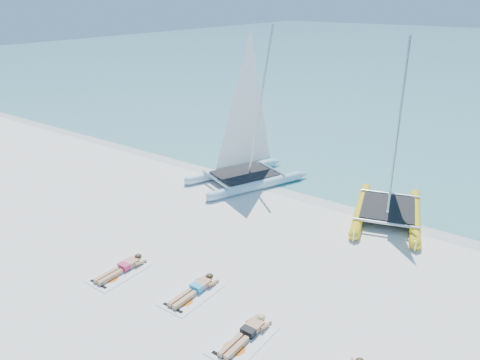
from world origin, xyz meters
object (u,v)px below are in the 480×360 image
object	(u,v)px
catamaran_blue	(246,137)
towel_a	(119,273)
sunbather_a	(123,267)
towel_b	(191,295)
sunbather_c	(247,333)
sunbather_b	(196,288)
towel_c	(243,341)
catamaran_yellow	(394,160)

from	to	relation	value
catamaran_blue	towel_a	distance (m)	8.71
sunbather_a	towel_b	size ratio (longest dim) A/B	0.93
catamaran_blue	sunbather_a	xyz separation A→B (m)	(1.20, -8.18, -1.97)
catamaran_blue	sunbather_c	size ratio (longest dim) A/B	4.06
towel_a	sunbather_a	world-z (taller)	sunbather_a
catamaran_blue	towel_a	size ratio (longest dim) A/B	3.79
towel_a	sunbather_b	bearing A→B (deg)	14.94
towel_b	towel_c	world-z (taller)	same
catamaran_blue	catamaran_yellow	bearing A→B (deg)	28.63
towel_c	sunbather_c	bearing A→B (deg)	90.00
sunbather_c	catamaran_blue	bearing A→B (deg)	125.77
catamaran_blue	towel_c	size ratio (longest dim) A/B	3.79
sunbather_a	sunbather_c	distance (m)	4.82
towel_a	sunbather_b	world-z (taller)	sunbather_b
towel_b	sunbather_c	world-z (taller)	sunbather_c
catamaran_yellow	towel_c	xyz separation A→B (m)	(-0.27, -9.27, -2.13)
catamaran_blue	catamaran_yellow	size ratio (longest dim) A/B	1.03
towel_c	sunbather_c	distance (m)	0.22
catamaran_yellow	sunbather_a	distance (m)	10.46
catamaran_yellow	sunbather_a	size ratio (longest dim) A/B	3.94
catamaran_yellow	towel_b	bearing A→B (deg)	-123.65
sunbather_b	sunbather_c	size ratio (longest dim) A/B	1.00
towel_b	sunbather_b	distance (m)	0.22
towel_c	sunbather_c	xyz separation A→B (m)	(0.00, 0.19, 0.11)
towel_a	towel_b	bearing A→B (deg)	10.83
towel_a	towel_b	world-z (taller)	same
towel_b	catamaran_blue	bearing A→B (deg)	115.36
catamaran_blue	sunbather_b	xyz separation A→B (m)	(3.74, -7.70, -1.97)
towel_a	towel_c	bearing A→B (deg)	-1.97
towel_a	towel_c	world-z (taller)	same
catamaran_yellow	towel_c	bearing A→B (deg)	-108.86
sunbather_b	towel_c	world-z (taller)	sunbather_b
catamaran_yellow	sunbather_a	xyz separation A→B (m)	(-5.09, -8.92, -2.02)
sunbather_a	towel_b	world-z (taller)	sunbather_a
catamaran_blue	catamaran_yellow	world-z (taller)	catamaran_blue
sunbather_a	sunbather_c	world-z (taller)	same
towel_b	sunbather_b	bearing A→B (deg)	90.00
catamaran_blue	sunbather_c	world-z (taller)	catamaran_blue
sunbather_b	towel_b	bearing A→B (deg)	-90.00
catamaran_blue	towel_b	world-z (taller)	catamaran_blue
catamaran_yellow	towel_a	distance (m)	10.65
towel_a	towel_b	size ratio (longest dim) A/B	1.00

